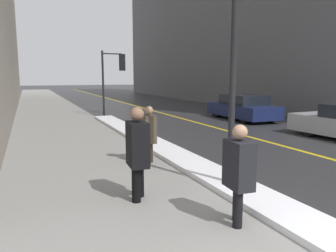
{
  "coord_description": "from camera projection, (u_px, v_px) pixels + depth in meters",
  "views": [
    {
      "loc": [
        -3.33,
        -2.82,
        2.18
      ],
      "look_at": [
        -0.4,
        4.0,
        1.05
      ],
      "focal_mm": 35.0,
      "sensor_mm": 36.0,
      "label": 1
    }
  ],
  "objects": [
    {
      "name": "building_facade_right",
      "position": [
        229.0,
        4.0,
        27.99
      ],
      "size": [
        6.0,
        36.0,
        16.63
      ],
      "color": "slate",
      "rests_on": "ground"
    },
    {
      "name": "parked_car_navy",
      "position": [
        242.0,
        108.0,
        16.6
      ],
      "size": [
        1.87,
        4.28,
        1.25
      ],
      "rotation": [
        0.0,
        0.0,
        1.54
      ],
      "color": "navy",
      "rests_on": "ground"
    },
    {
      "name": "sidewalk_slab",
      "position": [
        56.0,
        118.0,
        17.03
      ],
      "size": [
        4.0,
        80.0,
        0.01
      ],
      "color": "gray",
      "rests_on": "ground"
    },
    {
      "name": "pedestrian_nearside",
      "position": [
        239.0,
        170.0,
        4.75
      ],
      "size": [
        0.33,
        0.51,
        1.5
      ],
      "rotation": [
        0.0,
        0.0,
        -1.66
      ],
      "color": "black",
      "rests_on": "ground"
    },
    {
      "name": "snow_bank_curb",
      "position": [
        157.0,
        145.0,
        10.13
      ],
      "size": [
        0.9,
        15.53,
        0.12
      ],
      "color": "white",
      "rests_on": "ground"
    },
    {
      "name": "ground_plane",
      "position": [
        320.0,
        248.0,
        4.19
      ],
      "size": [
        160.0,
        160.0,
        0.0
      ],
      "primitive_type": "plane",
      "color": "#2D2D30"
    },
    {
      "name": "pedestrian_trailing",
      "position": [
        138.0,
        149.0,
        5.7
      ],
      "size": [
        0.36,
        0.56,
        1.66
      ],
      "rotation": [
        0.0,
        0.0,
        -1.66
      ],
      "color": "black",
      "rests_on": "ground"
    },
    {
      "name": "lamp_post",
      "position": [
        234.0,
        48.0,
        6.06
      ],
      "size": [
        0.28,
        0.28,
        4.45
      ],
      "color": "black",
      "rests_on": "ground"
    },
    {
      "name": "pedestrian_in_glasses",
      "position": [
        149.0,
        132.0,
        8.13
      ],
      "size": [
        0.32,
        0.69,
        1.46
      ],
      "rotation": [
        0.0,
        0.0,
        -1.66
      ],
      "color": "#2A241B",
      "rests_on": "ground"
    },
    {
      "name": "traffic_light_near",
      "position": [
        115.0,
        69.0,
        17.86
      ],
      "size": [
        1.31,
        0.32,
        3.53
      ],
      "rotation": [
        0.0,
        0.0,
        0.05
      ],
      "color": "black",
      "rests_on": "ground"
    },
    {
      "name": "road_centre_stripe",
      "position": [
        163.0,
        113.0,
        19.37
      ],
      "size": [
        0.16,
        80.0,
        0.0
      ],
      "color": "gold",
      "rests_on": "ground"
    }
  ]
}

